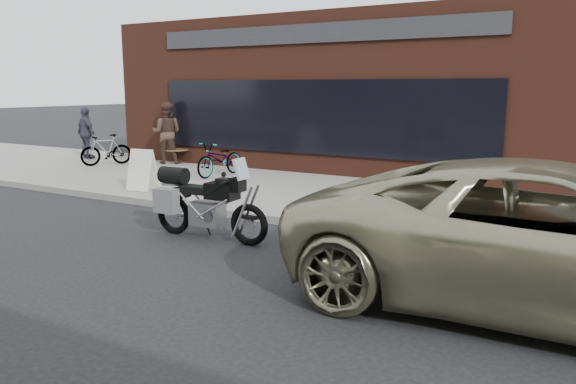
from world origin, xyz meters
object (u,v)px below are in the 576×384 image
object	(u,v)px
motorcycle	(202,203)
cafe_table	(176,150)
cafe_patron_left	(167,133)
minivan	(561,240)
sandwich_sign	(143,170)
bicycle_front	(220,159)
cafe_patron_right	(86,133)
bicycle_rear	(106,150)

from	to	relation	value
motorcycle	cafe_table	distance (m)	8.65
cafe_table	cafe_patron_left	distance (m)	0.61
minivan	cafe_patron_left	size ratio (longest dim) A/B	3.17
motorcycle	sandwich_sign	bearing A→B (deg)	145.92
bicycle_front	cafe_patron_right	bearing A→B (deg)	176.75
bicycle_front	cafe_table	distance (m)	3.09
motorcycle	cafe_patron_right	size ratio (longest dim) A/B	1.30
cafe_patron_left	sandwich_sign	bearing A→B (deg)	98.40
bicycle_front	sandwich_sign	size ratio (longest dim) A/B	1.83
cafe_table	cafe_patron_right	size ratio (longest dim) A/B	0.46
bicycle_rear	sandwich_sign	xyz separation A→B (m)	(4.01, -2.55, 0.01)
bicycle_rear	cafe_patron_left	bearing A→B (deg)	67.70
motorcycle	minivan	distance (m)	5.45
motorcycle	cafe_patron_left	world-z (taller)	cafe_patron_left
bicycle_front	cafe_patron_right	world-z (taller)	cafe_patron_right
minivan	bicycle_front	world-z (taller)	minivan
motorcycle	bicycle_front	xyz separation A→B (m)	(-3.24, 4.83, -0.00)
minivan	cafe_patron_left	bearing A→B (deg)	59.03
sandwich_sign	cafe_patron_left	world-z (taller)	cafe_patron_left
bicycle_rear	sandwich_sign	world-z (taller)	sandwich_sign
bicycle_rear	cafe_patron_right	distance (m)	1.99
bicycle_front	cafe_patron_right	size ratio (longest dim) A/B	1.02
sandwich_sign	cafe_table	xyz separation A→B (m)	(-2.47, 3.97, -0.06)
motorcycle	cafe_patron_right	world-z (taller)	cafe_patron_right
bicycle_rear	cafe_table	size ratio (longest dim) A/B	1.99
minivan	bicycle_front	distance (m)	10.16
bicycle_rear	cafe_table	xyz separation A→B (m)	(1.55, 1.42, -0.06)
bicycle_front	cafe_table	bearing A→B (deg)	157.12
bicycle_front	sandwich_sign	bearing A→B (deg)	-92.44
cafe_table	cafe_patron_right	distance (m)	3.42
minivan	cafe_patron_right	bearing A→B (deg)	65.89
cafe_patron_right	minivan	bearing A→B (deg)	171.63
bicycle_rear	sandwich_sign	distance (m)	4.75
motorcycle	bicycle_rear	bearing A→B (deg)	145.99
bicycle_front	cafe_patron_left	xyz separation A→B (m)	(-2.94, 1.19, 0.50)
bicycle_rear	cafe_patron_right	bearing A→B (deg)	-178.33
minivan	bicycle_front	bearing A→B (deg)	56.81
bicycle_front	cafe_table	world-z (taller)	bicycle_front
bicycle_front	bicycle_rear	world-z (taller)	bicycle_rear
minivan	cafe_table	bearing A→B (deg)	57.88
minivan	motorcycle	bearing A→B (deg)	83.34
cafe_table	cafe_patron_left	bearing A→B (deg)	-132.45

